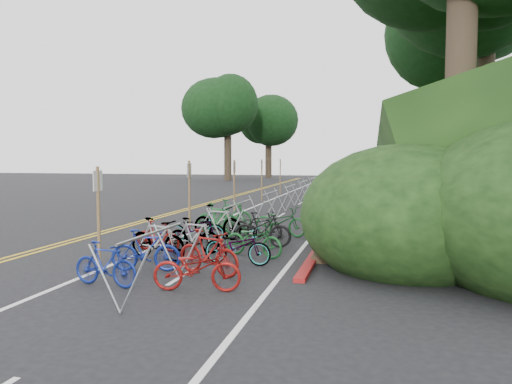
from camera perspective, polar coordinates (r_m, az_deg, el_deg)
ground at (r=14.36m, az=-17.08°, el=-6.70°), size 120.00×120.00×0.00m
road_markings at (r=23.34m, az=-3.02°, el=-2.45°), size 7.47×80.00×0.01m
red_curb at (r=24.32m, az=9.81°, el=-2.13°), size 0.25×28.00×0.10m
embankment at (r=31.71m, az=23.94°, el=3.56°), size 14.30×48.14×9.11m
tree_cluster at (r=35.65m, az=18.10°, el=19.77°), size 33.33×54.78×19.97m
bike_rack_front at (r=9.78m, az=-11.73°, el=-6.47°), size 1.15×2.75×1.20m
bike_racks_rest at (r=25.55m, az=3.92°, el=0.02°), size 1.14×23.00×1.17m
signpost_near at (r=12.80m, az=-17.58°, el=-1.78°), size 0.08×0.40×2.40m
signposts_rest at (r=26.99m, az=-0.75°, el=1.47°), size 0.08×18.40×2.50m
bike_front at (r=14.23m, az=-11.16°, el=-4.95°), size 0.64×1.47×0.85m
bike_valet at (r=14.13m, az=-4.15°, el=-4.68°), size 3.42×10.19×1.10m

